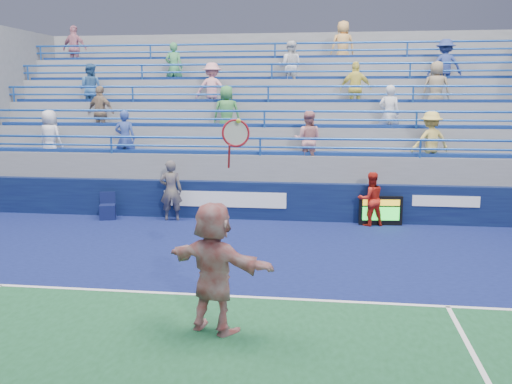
# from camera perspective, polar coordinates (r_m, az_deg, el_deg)

# --- Properties ---
(ground) EXTENTS (120.00, 120.00, 0.00)m
(ground) POSITION_cam_1_polar(r_m,az_deg,el_deg) (10.47, -4.38, -10.37)
(ground) COLOR #333538
(sponsor_wall) EXTENTS (18.00, 0.32, 1.10)m
(sponsor_wall) POSITION_cam_1_polar(r_m,az_deg,el_deg) (16.53, 0.34, -0.90)
(sponsor_wall) COLOR #0A0F37
(sponsor_wall) RESTS_ON ground
(bleacher_stand) EXTENTS (18.00, 5.62, 6.13)m
(bleacher_stand) POSITION_cam_1_polar(r_m,az_deg,el_deg) (20.09, 1.72, 3.87)
(bleacher_stand) COLOR slate
(bleacher_stand) RESTS_ON ground
(serve_speed_board) EXTENTS (1.20, 0.24, 0.82)m
(serve_speed_board) POSITION_cam_1_polar(r_m,az_deg,el_deg) (16.16, 12.35, -1.86)
(serve_speed_board) COLOR black
(serve_speed_board) RESTS_ON ground
(judge_chair) EXTENTS (0.56, 0.57, 0.79)m
(judge_chair) POSITION_cam_1_polar(r_m,az_deg,el_deg) (17.16, -14.60, -1.83)
(judge_chair) COLOR #0D143F
(judge_chair) RESTS_ON ground
(tennis_player) EXTENTS (1.96, 1.32, 3.25)m
(tennis_player) POSITION_cam_1_polar(r_m,az_deg,el_deg) (8.70, -4.25, -7.50)
(tennis_player) COLOR silver
(tennis_player) RESTS_ON ground
(line_judge) EXTENTS (0.70, 0.52, 1.76)m
(line_judge) POSITION_cam_1_polar(r_m,az_deg,el_deg) (16.51, -8.50, 0.14)
(line_judge) COLOR #15163B
(line_judge) RESTS_ON ground
(ball_girl) EXTENTS (0.87, 0.77, 1.50)m
(ball_girl) POSITION_cam_1_polar(r_m,az_deg,el_deg) (16.01, 11.40, -0.70)
(ball_girl) COLOR red
(ball_girl) RESTS_ON ground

